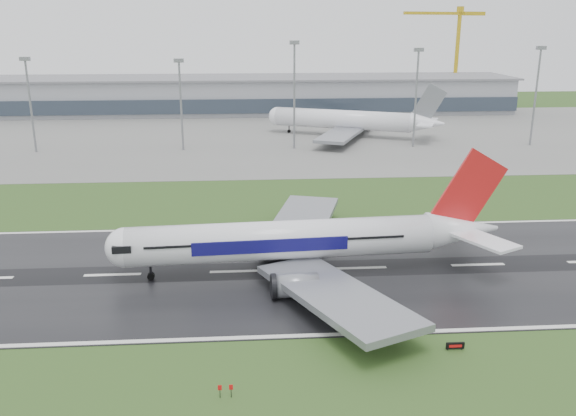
{
  "coord_description": "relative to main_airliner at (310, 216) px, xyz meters",
  "views": [
    {
      "loc": [
        1.78,
        -91.27,
        38.67
      ],
      "look_at": [
        9.05,
        12.0,
        7.0
      ],
      "focal_mm": 37.76,
      "sensor_mm": 36.0,
      "label": 1
    }
  ],
  "objects": [
    {
      "name": "floodmast_5",
      "position": [
        83.91,
        100.66,
        5.85
      ],
      "size": [
        0.64,
        0.64,
        30.63
      ],
      "primitive_type": "cylinder",
      "color": "gray",
      "rests_on": "ground"
    },
    {
      "name": "floodmast_3",
      "position": [
        5.66,
        100.66,
        6.75
      ],
      "size": [
        0.64,
        0.64,
        32.42
      ],
      "primitive_type": "cylinder",
      "color": "gray",
      "rests_on": "ground"
    },
    {
      "name": "main_airliner",
      "position": [
        0.0,
        0.0,
        0.0
      ],
      "size": [
        67.15,
        64.33,
        18.72
      ],
      "primitive_type": null,
      "rotation": [
        0.0,
        0.0,
        0.06
      ],
      "color": "white",
      "rests_on": "runway"
    },
    {
      "name": "floodmast_1",
      "position": [
        -75.39,
        100.66,
        4.46
      ],
      "size": [
        0.64,
        0.64,
        27.85
      ],
      "primitive_type": "cylinder",
      "color": "gray",
      "rests_on": "ground"
    },
    {
      "name": "parked_airliner",
      "position": [
        26.96,
        120.97,
        0.04
      ],
      "size": [
        82.77,
        80.46,
        18.84
      ],
      "primitive_type": null,
      "rotation": [
        0.0,
        0.0,
        -0.41
      ],
      "color": "white",
      "rests_on": "apron"
    },
    {
      "name": "terminal",
      "position": [
        -11.57,
        185.66,
        -1.96
      ],
      "size": [
        240.0,
        36.0,
        15.0
      ],
      "primitive_type": "cube",
      "color": "gray",
      "rests_on": "ground"
    },
    {
      "name": "apron",
      "position": [
        -11.57,
        125.66,
        -9.42
      ],
      "size": [
        400.0,
        130.0,
        0.08
      ],
      "primitive_type": "cube",
      "color": "slate",
      "rests_on": "ground"
    },
    {
      "name": "floodmast_4",
      "position": [
        44.57,
        100.66,
        5.61
      ],
      "size": [
        0.64,
        0.64,
        30.15
      ],
      "primitive_type": "cylinder",
      "color": "gray",
      "rests_on": "ground"
    },
    {
      "name": "runway",
      "position": [
        -11.57,
        0.66,
        -9.41
      ],
      "size": [
        400.0,
        45.0,
        0.1
      ],
      "primitive_type": "cube",
      "color": "black",
      "rests_on": "ground"
    },
    {
      "name": "floodmast_2",
      "position": [
        -29.74,
        100.66,
        4.13
      ],
      "size": [
        0.64,
        0.64,
        27.18
      ],
      "primitive_type": "cylinder",
      "color": "gray",
      "rests_on": "ground"
    },
    {
      "name": "ground",
      "position": [
        -11.57,
        0.66,
        -9.46
      ],
      "size": [
        520.0,
        520.0,
        0.0
      ],
      "primitive_type": "plane",
      "color": "#28471A",
      "rests_on": "ground"
    },
    {
      "name": "tower_crane",
      "position": [
        91.62,
        200.66,
        13.54
      ],
      "size": [
        44.48,
        19.42,
        46.01
      ],
      "primitive_type": null,
      "rotation": [
        0.0,
        0.0,
        0.37
      ],
      "color": "#BE9915",
      "rests_on": "ground"
    },
    {
      "name": "runway_sign",
      "position": [
        15.46,
        -25.85,
        -8.94
      ],
      "size": [
        2.26,
        1.01,
        1.04
      ],
      "primitive_type": null,
      "rotation": [
        0.0,
        0.0,
        -0.34
      ],
      "color": "black",
      "rests_on": "ground"
    }
  ]
}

